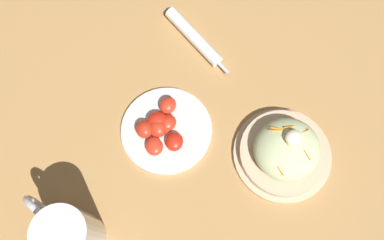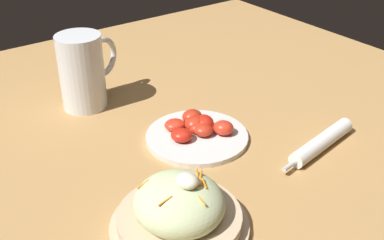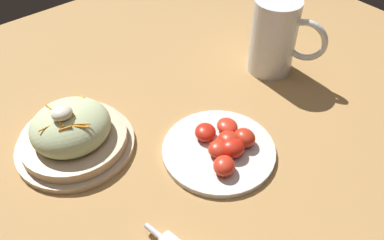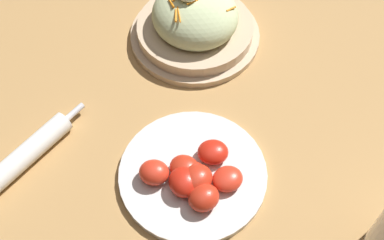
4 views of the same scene
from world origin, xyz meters
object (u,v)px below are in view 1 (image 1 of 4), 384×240
at_px(tomato_plate, 164,129).
at_px(beer_mug, 72,235).
at_px(napkin_roll, 194,37).
at_px(salad_plate, 285,151).

bearing_deg(tomato_plate, beer_mug, 24.69).
bearing_deg(napkin_roll, salad_plate, 93.50).
distance_m(salad_plate, napkin_roll, 0.35).
bearing_deg(salad_plate, beer_mug, -7.76).
bearing_deg(beer_mug, tomato_plate, -155.31).
bearing_deg(napkin_roll, beer_mug, 33.45).
bearing_deg(tomato_plate, salad_plate, 137.54).
xyz_separation_m(beer_mug, tomato_plate, (-0.26, -0.12, -0.06)).
xyz_separation_m(salad_plate, napkin_roll, (0.02, -0.35, -0.02)).
relative_size(salad_plate, beer_mug, 1.29).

